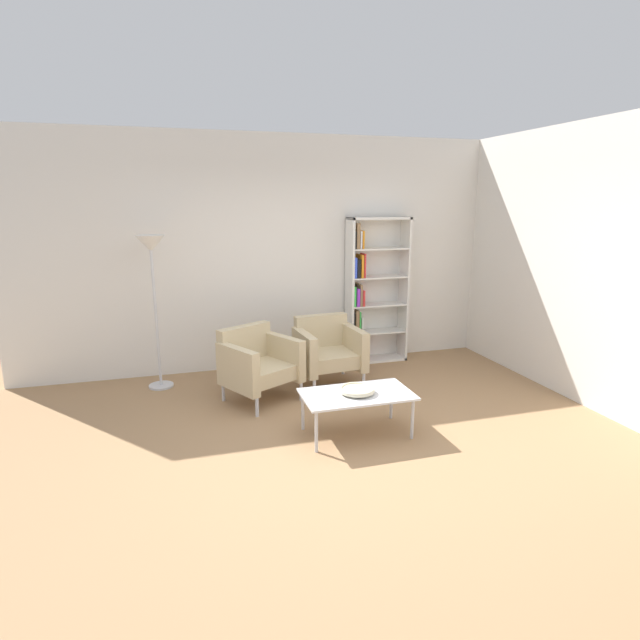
{
  "coord_description": "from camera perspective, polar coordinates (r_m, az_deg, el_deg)",
  "views": [
    {
      "loc": [
        -1.26,
        -3.84,
        2.11
      ],
      "look_at": [
        0.11,
        0.84,
        0.95
      ],
      "focal_mm": 28.36,
      "sensor_mm": 36.0,
      "label": 1
    }
  ],
  "objects": [
    {
      "name": "armchair_spare_guest",
      "position": [
        5.9,
        0.87,
        -3.33
      ],
      "size": [
        0.77,
        0.72,
        0.78
      ],
      "rotation": [
        0.0,
        0.0,
        0.09
      ],
      "color": "#C6B289",
      "rests_on": "ground_plane"
    },
    {
      "name": "bookshelf_tall",
      "position": [
        6.67,
        5.75,
        3.2
      ],
      "size": [
        0.8,
        0.3,
        1.9
      ],
      "color": "silver",
      "rests_on": "ground_plane"
    },
    {
      "name": "armchair_near_window",
      "position": [
        5.47,
        -7.05,
        -4.78
      ],
      "size": [
        0.93,
        0.91,
        0.78
      ],
      "rotation": [
        0.0,
        0.0,
        0.5
      ],
      "color": "#C6B289",
      "rests_on": "ground_plane"
    },
    {
      "name": "plaster_right_partition",
      "position": [
        6.09,
        26.54,
        5.76
      ],
      "size": [
        0.12,
        5.2,
        2.9
      ],
      "primitive_type": "cube",
      "color": "silver",
      "rests_on": "ground_plane"
    },
    {
      "name": "coffee_table_low",
      "position": [
        4.66,
        4.19,
        -8.6
      ],
      "size": [
        1.0,
        0.56,
        0.4
      ],
      "color": "silver",
      "rests_on": "ground_plane"
    },
    {
      "name": "ground_plane",
      "position": [
        4.55,
        1.7,
        -14.2
      ],
      "size": [
        8.32,
        8.32,
        0.0
      ],
      "primitive_type": "plane",
      "color": "#9E7751"
    },
    {
      "name": "plaster_back_panel",
      "position": [
        6.46,
        -5.02,
        7.46
      ],
      "size": [
        6.4,
        0.12,
        2.9
      ],
      "primitive_type": "cube",
      "color": "silver",
      "rests_on": "ground_plane"
    },
    {
      "name": "floor_lamp_torchiere",
      "position": [
        5.86,
        -18.45,
        6.23
      ],
      "size": [
        0.32,
        0.32,
        1.74
      ],
      "color": "silver",
      "rests_on": "ground_plane"
    },
    {
      "name": "decorative_bowl",
      "position": [
        4.63,
        4.2,
        -7.84
      ],
      "size": [
        0.32,
        0.32,
        0.05
      ],
      "color": "beige",
      "rests_on": "coffee_table_low"
    }
  ]
}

